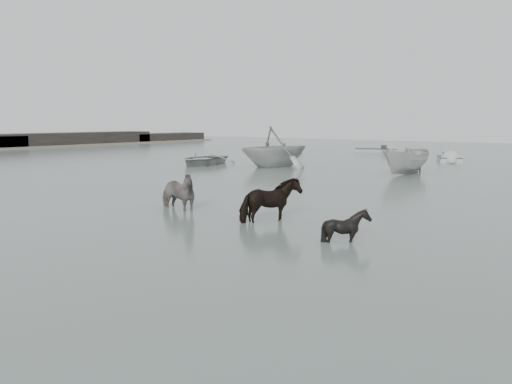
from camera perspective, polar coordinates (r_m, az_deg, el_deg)
ground at (r=14.90m, az=-4.77°, el=-4.47°), size 140.00×140.00×0.00m
pony_pinto at (r=18.51m, az=-9.13°, el=0.69°), size 2.17×1.14×1.77m
pony_dark at (r=16.01m, az=1.77°, el=-0.53°), size 1.53×1.75×1.67m
pony_black at (r=13.68m, az=10.29°, el=-3.16°), size 1.11×0.99×1.19m
rowboat_lead at (r=37.54m, az=-6.06°, el=3.93°), size 4.61×5.73×1.05m
rowboat_trail at (r=35.61m, az=2.20°, el=5.31°), size 6.40×6.91×3.00m
boat_small at (r=31.96m, az=16.82°, el=3.56°), size 2.36×4.83×1.79m
skiff_outer at (r=50.18m, az=2.79°, el=4.83°), size 6.03×3.30×0.75m
skiff_mid at (r=43.33m, az=21.21°, el=3.78°), size 3.32×5.36×0.75m
skiff_far at (r=53.89m, az=13.63°, el=4.84°), size 6.19×3.24×0.75m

